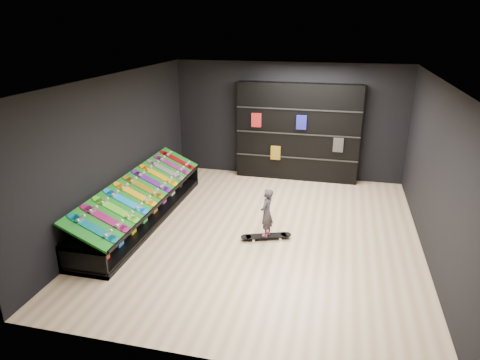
% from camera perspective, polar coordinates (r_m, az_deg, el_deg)
% --- Properties ---
extents(floor, '(6.00, 7.00, 0.01)m').
position_cam_1_polar(floor, '(8.57, 2.96, -7.01)').
color(floor, beige).
rests_on(floor, ground).
extents(ceiling, '(6.00, 7.00, 0.01)m').
position_cam_1_polar(ceiling, '(7.67, 3.38, 13.32)').
color(ceiling, white).
rests_on(ceiling, ground).
extents(wall_back, '(6.00, 0.02, 3.00)m').
position_cam_1_polar(wall_back, '(11.34, 6.42, 7.82)').
color(wall_back, black).
rests_on(wall_back, ground).
extents(wall_front, '(6.00, 0.02, 3.00)m').
position_cam_1_polar(wall_front, '(4.87, -4.50, -9.73)').
color(wall_front, black).
rests_on(wall_front, ground).
extents(wall_left, '(0.02, 7.00, 3.00)m').
position_cam_1_polar(wall_left, '(9.00, -16.02, 3.85)').
color(wall_left, black).
rests_on(wall_left, ground).
extents(wall_right, '(0.02, 7.00, 3.00)m').
position_cam_1_polar(wall_right, '(8.05, 24.64, 0.84)').
color(wall_right, black).
rests_on(wall_right, ground).
extents(display_rack, '(0.90, 4.50, 0.50)m').
position_cam_1_polar(display_rack, '(9.22, -12.82, -3.76)').
color(display_rack, black).
rests_on(display_rack, ground).
extents(turf_ramp, '(0.92, 4.50, 0.46)m').
position_cam_1_polar(turf_ramp, '(9.02, -12.76, -1.12)').
color(turf_ramp, '#0D5811').
rests_on(turf_ramp, display_rack).
extents(back_shelving, '(3.14, 0.37, 2.51)m').
position_cam_1_polar(back_shelving, '(11.19, 7.69, 6.32)').
color(back_shelving, black).
rests_on(back_shelving, ground).
extents(floor_skateboard, '(0.99, 0.55, 0.09)m').
position_cam_1_polar(floor_skateboard, '(8.30, 3.50, -7.61)').
color(floor_skateboard, black).
rests_on(floor_skateboard, ground).
extents(child, '(0.19, 0.24, 0.57)m').
position_cam_1_polar(child, '(8.15, 3.55, -5.58)').
color(child, black).
rests_on(child, floor_skateboard).
extents(display_board_0, '(0.93, 0.22, 0.50)m').
position_cam_1_polar(display_board_0, '(7.50, -18.96, -6.08)').
color(display_board_0, '#0C8C99').
rests_on(display_board_0, turf_ramp).
extents(display_board_1, '(0.93, 0.22, 0.50)m').
position_cam_1_polar(display_board_1, '(7.79, -17.51, -4.90)').
color(display_board_1, '#E5198C').
rests_on(display_board_1, turf_ramp).
extents(display_board_2, '(0.93, 0.22, 0.50)m').
position_cam_1_polar(display_board_2, '(8.08, -16.17, -3.81)').
color(display_board_2, green).
rests_on(display_board_2, turf_ramp).
extents(display_board_3, '(0.93, 0.22, 0.50)m').
position_cam_1_polar(display_board_3, '(8.38, -14.92, -2.79)').
color(display_board_3, blue).
rests_on(display_board_3, turf_ramp).
extents(display_board_4, '(0.93, 0.22, 0.50)m').
position_cam_1_polar(display_board_4, '(8.69, -13.77, -1.85)').
color(display_board_4, orange).
rests_on(display_board_4, turf_ramp).
extents(display_board_5, '(0.93, 0.22, 0.50)m').
position_cam_1_polar(display_board_5, '(9.00, -12.70, -0.97)').
color(display_board_5, yellow).
rests_on(display_board_5, turf_ramp).
extents(display_board_6, '(0.93, 0.22, 0.50)m').
position_cam_1_polar(display_board_6, '(9.32, -11.70, -0.14)').
color(display_board_6, purple).
rests_on(display_board_6, turf_ramp).
extents(display_board_7, '(0.93, 0.22, 0.50)m').
position_cam_1_polar(display_board_7, '(9.65, -10.77, 0.62)').
color(display_board_7, yellow).
rests_on(display_board_7, turf_ramp).
extents(display_board_8, '(0.93, 0.22, 0.50)m').
position_cam_1_polar(display_board_8, '(9.97, -9.90, 1.34)').
color(display_board_8, black).
rests_on(display_board_8, turf_ramp).
extents(display_board_9, '(0.93, 0.22, 0.50)m').
position_cam_1_polar(display_board_9, '(10.30, -9.08, 2.01)').
color(display_board_9, '#2626BF').
rests_on(display_board_9, turf_ramp).
extents(display_board_10, '(0.93, 0.22, 0.50)m').
position_cam_1_polar(display_board_10, '(10.64, -8.31, 2.64)').
color(display_board_10, red).
rests_on(display_board_10, turf_ramp).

